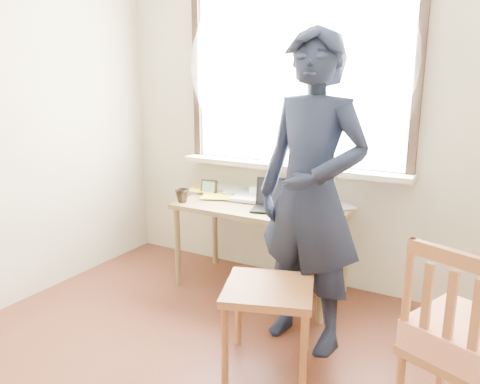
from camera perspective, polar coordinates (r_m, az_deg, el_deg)
The scene contains 13 objects.
room_shell at distance 2.00m, azimuth -9.00°, elevation 14.67°, with size 3.52×4.02×2.61m.
desk at distance 3.50m, azimuth 2.56°, elevation -2.74°, with size 1.26×0.63×0.67m.
laptop at distance 3.38m, azimuth 4.35°, elevation -1.25°, with size 0.37×0.33×0.21m.
mug_white at distance 3.72m, azimuth 1.95°, elevation 0.05°, with size 0.11×0.11×0.09m, color white.
mug_dark at distance 3.59m, azimuth -7.05°, elevation -0.44°, with size 0.11×0.11×0.10m, color black.
mouse at distance 3.23m, azimuth 8.22°, elevation -2.71°, with size 0.09×0.06×0.03m, color black.
desk_clutter at distance 3.76m, azimuth 1.31°, elevation -0.14°, with size 0.62×0.45×0.04m.
book_a at distance 3.88m, azimuth -1.86°, elevation 0.17°, with size 0.21×0.28×0.03m, color white.
book_b at distance 3.54m, azimuth 11.00°, elevation -1.49°, with size 0.18×0.24×0.02m, color white.
picture_frame at distance 3.81m, azimuth -3.79°, elevation 0.54°, with size 0.14×0.04×0.11m.
work_chair at distance 2.65m, azimuth 3.50°, elevation -12.88°, with size 0.60×0.59×0.49m.
side_chair at distance 2.31m, azimuth 25.84°, elevation -16.11°, with size 0.57×0.56×0.95m.
person at distance 2.75m, azimuth 8.67°, elevation -0.30°, with size 0.69×0.45×1.88m, color black.
Camera 1 is at (1.22, -1.37, 1.60)m, focal length 35.00 mm.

